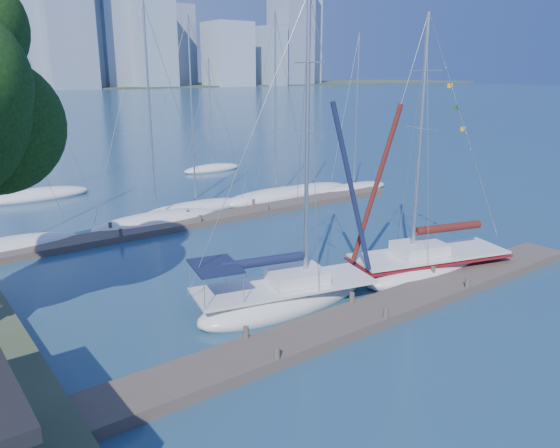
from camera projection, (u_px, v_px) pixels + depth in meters
ground at (368, 319)px, 21.04m from camera, size 700.00×700.00×0.00m
near_dock at (368, 314)px, 20.98m from camera, size 26.00×2.00×0.40m
far_dock at (208, 219)px, 34.50m from camera, size 30.00×1.80×0.36m
sailboat_navy at (285, 283)px, 21.97m from camera, size 8.34×4.34×12.53m
sailboat_maroon at (429, 253)px, 25.76m from camera, size 8.54×4.80×12.17m
bg_boat_1 at (157, 221)px, 33.83m from camera, size 8.59×3.94×13.41m
bg_boat_2 at (196, 208)px, 37.11m from camera, size 8.08×2.87×12.94m
bg_boat_3 at (275, 196)px, 40.47m from camera, size 9.21×5.89×13.54m
bg_boat_4 at (305, 191)px, 42.09m from camera, size 8.47×4.44×13.75m
bg_boat_5 at (354, 188)px, 43.43m from camera, size 7.05×3.49×12.28m
bg_boat_6 at (36, 195)px, 40.74m from camera, size 8.04×3.59×12.50m
bg_boat_7 at (212, 168)px, 52.17m from camera, size 6.05×2.64×10.70m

